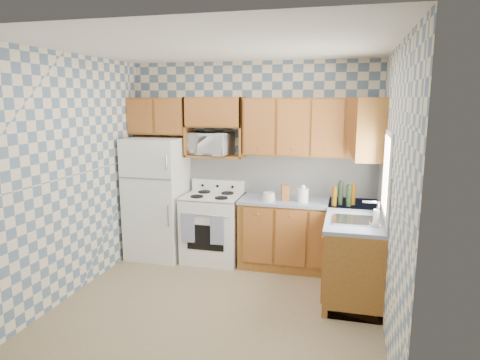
% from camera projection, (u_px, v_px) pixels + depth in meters
% --- Properties ---
extents(floor, '(3.40, 3.40, 0.00)m').
position_uv_depth(floor, '(218.00, 305.00, 4.64)').
color(floor, '#7D6A4C').
rests_on(floor, ground).
extents(back_wall, '(3.40, 0.02, 2.70)m').
position_uv_depth(back_wall, '(252.00, 162.00, 5.91)').
color(back_wall, slate).
rests_on(back_wall, ground).
extents(right_wall, '(0.02, 3.20, 2.70)m').
position_uv_depth(right_wall, '(392.00, 192.00, 3.97)').
color(right_wall, slate).
rests_on(right_wall, ground).
extents(backsplash_back, '(2.60, 0.02, 0.56)m').
position_uv_depth(backsplash_back, '(280.00, 174.00, 5.83)').
color(backsplash_back, white).
rests_on(backsplash_back, back_wall).
extents(backsplash_right, '(0.02, 1.60, 0.56)m').
position_uv_depth(backsplash_right, '(383.00, 190.00, 4.76)').
color(backsplash_right, white).
rests_on(backsplash_right, right_wall).
extents(refrigerator, '(0.75, 0.70, 1.68)m').
position_uv_depth(refrigerator, '(157.00, 198.00, 5.98)').
color(refrigerator, white).
rests_on(refrigerator, floor).
extents(stove_body, '(0.76, 0.65, 0.90)m').
position_uv_depth(stove_body, '(213.00, 228.00, 5.88)').
color(stove_body, white).
rests_on(stove_body, floor).
extents(cooktop, '(0.76, 0.65, 0.02)m').
position_uv_depth(cooktop, '(212.00, 196.00, 5.80)').
color(cooktop, silver).
rests_on(cooktop, stove_body).
extents(backguard, '(0.76, 0.08, 0.17)m').
position_uv_depth(backguard, '(218.00, 185.00, 6.04)').
color(backguard, white).
rests_on(backguard, cooktop).
extents(dish_towel_left, '(0.18, 0.02, 0.38)m').
position_uv_depth(dish_towel_left, '(188.00, 228.00, 5.59)').
color(dish_towel_left, navy).
rests_on(dish_towel_left, stove_body).
extents(dish_towel_right, '(0.18, 0.02, 0.38)m').
position_uv_depth(dish_towel_right, '(217.00, 230.00, 5.49)').
color(dish_towel_right, navy).
rests_on(dish_towel_right, stove_body).
extents(base_cabinets_back, '(1.75, 0.60, 0.88)m').
position_uv_depth(base_cabinets_back, '(308.00, 236.00, 5.59)').
color(base_cabinets_back, brown).
rests_on(base_cabinets_back, floor).
extents(base_cabinets_right, '(0.60, 1.60, 0.88)m').
position_uv_depth(base_cabinets_right, '(353.00, 253.00, 4.98)').
color(base_cabinets_right, brown).
rests_on(base_cabinets_right, floor).
extents(countertop_back, '(1.77, 0.63, 0.04)m').
position_uv_depth(countertop_back, '(309.00, 202.00, 5.50)').
color(countertop_back, slate).
rests_on(countertop_back, base_cabinets_back).
extents(countertop_right, '(0.63, 1.60, 0.04)m').
position_uv_depth(countertop_right, '(355.00, 215.00, 4.89)').
color(countertop_right, slate).
rests_on(countertop_right, base_cabinets_right).
extents(upper_cabinets_back, '(1.75, 0.33, 0.74)m').
position_uv_depth(upper_cabinets_back, '(312.00, 127.00, 5.46)').
color(upper_cabinets_back, brown).
rests_on(upper_cabinets_back, back_wall).
extents(upper_cabinets_fridge, '(0.82, 0.33, 0.50)m').
position_uv_depth(upper_cabinets_fridge, '(159.00, 116.00, 5.95)').
color(upper_cabinets_fridge, brown).
rests_on(upper_cabinets_fridge, back_wall).
extents(upper_cabinets_right, '(0.33, 0.70, 0.74)m').
position_uv_depth(upper_cabinets_right, '(370.00, 129.00, 5.11)').
color(upper_cabinets_right, brown).
rests_on(upper_cabinets_right, right_wall).
extents(microwave_shelf, '(0.80, 0.33, 0.03)m').
position_uv_depth(microwave_shelf, '(216.00, 156.00, 5.85)').
color(microwave_shelf, brown).
rests_on(microwave_shelf, back_wall).
extents(microwave, '(0.61, 0.46, 0.31)m').
position_uv_depth(microwave, '(211.00, 143.00, 5.85)').
color(microwave, white).
rests_on(microwave, microwave_shelf).
extents(sink, '(0.48, 0.40, 0.03)m').
position_uv_depth(sink, '(356.00, 221.00, 4.55)').
color(sink, '#B7B7BC').
rests_on(sink, countertop_right).
extents(window, '(0.02, 0.66, 0.86)m').
position_uv_depth(window, '(387.00, 173.00, 4.39)').
color(window, white).
rests_on(window, right_wall).
extents(bottle_0, '(0.06, 0.06, 0.28)m').
position_uv_depth(bottle_0, '(340.00, 193.00, 5.25)').
color(bottle_0, black).
rests_on(bottle_0, countertop_back).
extents(bottle_1, '(0.06, 0.06, 0.26)m').
position_uv_depth(bottle_1, '(349.00, 196.00, 5.17)').
color(bottle_1, black).
rests_on(bottle_1, countertop_back).
extents(bottle_2, '(0.06, 0.06, 0.25)m').
position_uv_depth(bottle_2, '(353.00, 195.00, 5.25)').
color(bottle_2, '#5C3608').
rests_on(bottle_2, countertop_back).
extents(bottle_3, '(0.06, 0.06, 0.23)m').
position_uv_depth(bottle_3, '(334.00, 197.00, 5.19)').
color(bottle_3, '#5C3608').
rests_on(bottle_3, countertop_back).
extents(knife_block, '(0.12, 0.12, 0.20)m').
position_uv_depth(knife_block, '(285.00, 193.00, 5.46)').
color(knife_block, brown).
rests_on(knife_block, countertop_back).
extents(electric_kettle, '(0.13, 0.13, 0.17)m').
position_uv_depth(electric_kettle, '(303.00, 195.00, 5.39)').
color(electric_kettle, white).
rests_on(electric_kettle, countertop_back).
extents(food_containers, '(0.16, 0.16, 0.11)m').
position_uv_depth(food_containers, '(269.00, 197.00, 5.46)').
color(food_containers, beige).
rests_on(food_containers, countertop_back).
extents(soap_bottle, '(0.06, 0.06, 0.17)m').
position_uv_depth(soap_bottle, '(376.00, 218.00, 4.38)').
color(soap_bottle, beige).
rests_on(soap_bottle, countertop_right).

